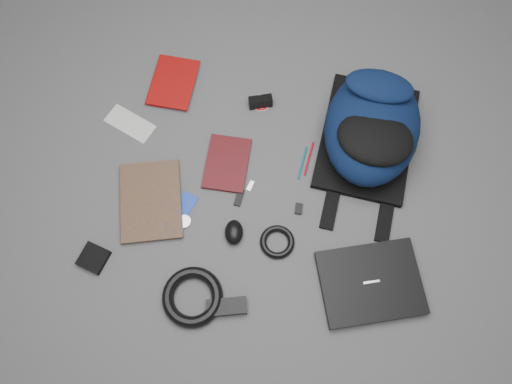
% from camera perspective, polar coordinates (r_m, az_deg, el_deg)
% --- Properties ---
extents(ground, '(4.00, 4.00, 0.00)m').
position_cam_1_polar(ground, '(1.78, -0.00, -0.22)').
color(ground, '#4F4F51').
rests_on(ground, ground).
extents(backpack, '(0.39, 0.54, 0.22)m').
position_cam_1_polar(backpack, '(1.82, 13.14, 7.35)').
color(backpack, black).
rests_on(backpack, ground).
extents(laptop, '(0.40, 0.35, 0.03)m').
position_cam_1_polar(laptop, '(1.73, 12.94, -10.08)').
color(laptop, black).
rests_on(laptop, ground).
extents(textbook_red, '(0.17, 0.23, 0.02)m').
position_cam_1_polar(textbook_red, '(2.02, -11.78, 12.50)').
color(textbook_red, maroon).
rests_on(textbook_red, ground).
extents(comic_book, '(0.29, 0.34, 0.02)m').
position_cam_1_polar(comic_book, '(1.82, -15.23, -1.35)').
color(comic_book, '#A4660B').
rests_on(comic_book, ground).
extents(envelope, '(0.21, 0.15, 0.00)m').
position_cam_1_polar(envelope, '(1.95, -14.21, 7.59)').
color(envelope, silver).
rests_on(envelope, ground).
extents(dvd_case, '(0.16, 0.22, 0.02)m').
position_cam_1_polar(dvd_case, '(1.82, -3.34, 3.27)').
color(dvd_case, '#3D0B0E').
rests_on(dvd_case, ground).
extents(compact_camera, '(0.09, 0.06, 0.05)m').
position_cam_1_polar(compact_camera, '(1.91, 0.51, 10.26)').
color(compact_camera, black).
rests_on(compact_camera, ground).
extents(sticker_disc, '(0.07, 0.07, 0.00)m').
position_cam_1_polar(sticker_disc, '(1.94, 0.55, 10.16)').
color(sticker_disc, silver).
rests_on(sticker_disc, ground).
extents(pen_teal, '(0.02, 0.13, 0.01)m').
position_cam_1_polar(pen_teal, '(1.83, 5.34, 3.35)').
color(pen_teal, '#0B5E6B').
rests_on(pen_teal, ground).
extents(pen_red, '(0.02, 0.14, 0.01)m').
position_cam_1_polar(pen_red, '(1.84, 6.08, 3.82)').
color(pen_red, '#A60C1A').
rests_on(pen_red, ground).
extents(id_badge, '(0.08, 0.10, 0.00)m').
position_cam_1_polar(id_badge, '(1.78, -8.10, -1.45)').
color(id_badge, '#193DBB').
rests_on(id_badge, ground).
extents(usb_black, '(0.03, 0.06, 0.01)m').
position_cam_1_polar(usb_black, '(1.77, -1.94, -0.64)').
color(usb_black, black).
rests_on(usb_black, ground).
extents(usb_silver, '(0.02, 0.04, 0.01)m').
position_cam_1_polar(usb_silver, '(1.79, -0.66, 0.69)').
color(usb_silver, silver).
rests_on(usb_silver, ground).
extents(key_fob, '(0.03, 0.04, 0.01)m').
position_cam_1_polar(key_fob, '(1.76, 4.90, -1.91)').
color(key_fob, black).
rests_on(key_fob, ground).
extents(mouse, '(0.08, 0.10, 0.05)m').
position_cam_1_polar(mouse, '(1.72, -2.54, -4.62)').
color(mouse, black).
rests_on(mouse, ground).
extents(headphone_left, '(0.05, 0.05, 0.01)m').
position_cam_1_polar(headphone_left, '(1.76, -8.20, -3.36)').
color(headphone_left, silver).
rests_on(headphone_left, ground).
extents(headphone_right, '(0.05, 0.05, 0.01)m').
position_cam_1_polar(headphone_right, '(1.76, -9.02, -4.10)').
color(headphone_right, '#B6B6B9').
rests_on(headphone_right, ground).
extents(cable_coil, '(0.12, 0.12, 0.02)m').
position_cam_1_polar(cable_coil, '(1.72, 2.44, -5.72)').
color(cable_coil, black).
rests_on(cable_coil, ground).
extents(power_brick, '(0.14, 0.09, 0.03)m').
position_cam_1_polar(power_brick, '(1.68, -3.34, -12.96)').
color(power_brick, black).
rests_on(power_brick, ground).
extents(power_cord_coil, '(0.26, 0.26, 0.04)m').
position_cam_1_polar(power_cord_coil, '(1.69, -7.27, -11.80)').
color(power_cord_coil, black).
rests_on(power_cord_coil, ground).
extents(pouch, '(0.11, 0.11, 0.02)m').
position_cam_1_polar(pouch, '(1.79, -18.08, -7.19)').
color(pouch, black).
rests_on(pouch, ground).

